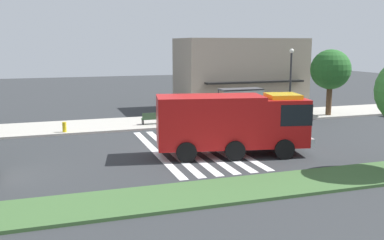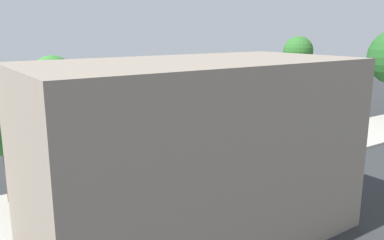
# 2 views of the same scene
# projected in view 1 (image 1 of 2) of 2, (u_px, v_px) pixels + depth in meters

# --- Properties ---
(ground_plane) EXTENTS (120.00, 120.00, 0.00)m
(ground_plane) POSITION_uv_depth(u_px,v_px,m) (175.00, 150.00, 25.55)
(ground_plane) COLOR #2D3033
(sidewalk) EXTENTS (60.00, 5.19, 0.14)m
(sidewalk) POSITION_uv_depth(u_px,v_px,m) (144.00, 123.00, 33.86)
(sidewalk) COLOR #ADA89E
(sidewalk) RESTS_ON ground_plane
(median_strip) EXTENTS (60.00, 3.00, 0.14)m
(median_strip) POSITION_uv_depth(u_px,v_px,m) (227.00, 191.00, 18.23)
(median_strip) COLOR #3D6033
(median_strip) RESTS_ON ground_plane
(crosswalk) EXTENTS (4.95, 11.36, 0.01)m
(crosswalk) POSITION_uv_depth(u_px,v_px,m) (192.00, 148.00, 25.86)
(crosswalk) COLOR silver
(crosswalk) RESTS_ON ground_plane
(fire_truck) EXTENTS (8.87, 4.12, 3.43)m
(fire_truck) POSITION_uv_depth(u_px,v_px,m) (236.00, 121.00, 24.12)
(fire_truck) COLOR #B71414
(fire_truck) RESTS_ON ground_plane
(parked_car_west) EXTENTS (4.50, 2.01, 1.86)m
(parked_car_west) POSITION_uv_depth(u_px,v_px,m) (240.00, 115.00, 32.17)
(parked_car_west) COLOR #474C51
(parked_car_west) RESTS_ON ground_plane
(bus_stop_shelter) EXTENTS (3.50, 1.40, 2.46)m
(bus_stop_shelter) POSITION_uv_depth(u_px,v_px,m) (242.00, 98.00, 34.96)
(bus_stop_shelter) COLOR #4C4C51
(bus_stop_shelter) RESTS_ON sidewalk
(bench_near_shelter) EXTENTS (1.60, 0.50, 0.90)m
(bench_near_shelter) POSITION_uv_depth(u_px,v_px,m) (196.00, 116.00, 33.95)
(bench_near_shelter) COLOR black
(bench_near_shelter) RESTS_ON sidewalk
(bench_west_of_shelter) EXTENTS (1.60, 0.50, 0.90)m
(bench_west_of_shelter) POSITION_uv_depth(u_px,v_px,m) (152.00, 118.00, 32.86)
(bench_west_of_shelter) COLOR #2D472D
(bench_west_of_shelter) RESTS_ON sidewalk
(street_lamp) EXTENTS (0.36, 0.36, 5.67)m
(street_lamp) POSITION_uv_depth(u_px,v_px,m) (291.00, 77.00, 35.04)
(street_lamp) COLOR #2D2D30
(street_lamp) RESTS_ON sidewalk
(storefront_building) EXTENTS (11.90, 6.75, 6.70)m
(storefront_building) POSITION_uv_depth(u_px,v_px,m) (240.00, 73.00, 41.81)
(storefront_building) COLOR gray
(storefront_building) RESTS_ON ground_plane
(sidewalk_tree_center) EXTENTS (3.39, 3.39, 5.61)m
(sidewalk_tree_center) POSITION_uv_depth(u_px,v_px,m) (331.00, 70.00, 36.59)
(sidewalk_tree_center) COLOR #513823
(sidewalk_tree_center) RESTS_ON sidewalk
(fire_hydrant) EXTENTS (0.28, 0.28, 0.70)m
(fire_hydrant) POSITION_uv_depth(u_px,v_px,m) (64.00, 127.00, 29.95)
(fire_hydrant) COLOR gold
(fire_hydrant) RESTS_ON sidewalk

